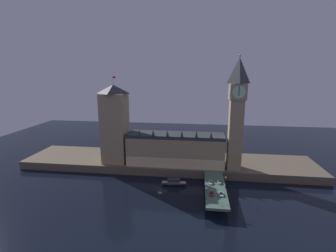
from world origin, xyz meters
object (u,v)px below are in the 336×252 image
Objects in this scene: victoria_tower at (115,124)px; pedestrian_near_rail at (207,191)px; clock_tower at (237,111)px; street_lamp_far at (205,171)px; street_lamp_near at (206,192)px; boat_upstream at (174,183)px; car_southbound_lead at (221,194)px; car_southbound_trail at (219,182)px; car_northbound_trail at (211,194)px; car_northbound_lead at (210,182)px; street_lamp_mid at (226,181)px.

pedestrian_near_rail is (66.65, -42.39, -27.61)m from victoria_tower.
clock_tower is 44.94m from street_lamp_far.
boat_upstream is (-19.87, 25.90, -8.48)m from street_lamp_near.
victoria_tower is 14.07× the size of car_southbound_lead.
victoria_tower is at bearing 149.35° from car_southbound_lead.
car_southbound_trail is at bearing 90.00° from car_southbound_lead.
clock_tower is at bearing 67.60° from car_northbound_trail.
clock_tower is 17.63× the size of car_southbound_trail.
car_southbound_trail is at bearing -21.47° from victoria_tower.
car_southbound_lead is at bearing 34.20° from street_lamp_near.
street_lamp_near is 29.45m from street_lamp_far.
car_southbound_lead is at bearing -30.65° from victoria_tower.
car_northbound_trail is at bearing -112.40° from clock_tower.
car_northbound_trail is 0.25× the size of boat_upstream.
clock_tower is at bearing -2.74° from victoria_tower.
clock_tower is 17.12× the size of car_southbound_lead.
car_southbound_lead is 8.13m from pedestrian_near_rail.
street_lamp_far is 21.65m from boat_upstream.
street_lamp_far is (-3.04, 9.98, 3.03)m from car_northbound_lead.
car_northbound_trail is 5.29m from car_southbound_lead.
pedestrian_near_rail is 27.89m from boat_upstream.
victoria_tower reaches higher than pedestrian_near_rail.
pedestrian_near_rail is at bearing -146.46° from street_lamp_mid.
street_lamp_near is 0.39× the size of boat_upstream.
clock_tower is 61.63m from street_lamp_near.
boat_upstream is at bearing 137.68° from pedestrian_near_rail.
street_lamp_near is (-19.68, -45.73, -36.33)m from clock_tower.
car_northbound_trail is 7.15m from street_lamp_near.
car_southbound_trail is (74.57, -29.32, -27.87)m from victoria_tower.
street_lamp_far reaches higher than boat_upstream.
car_northbound_trail is at bearing 60.41° from street_lamp_near.
street_lamp_near reaches higher than car_southbound_lead.
car_northbound_lead is 12.30m from pedestrian_near_rail.
car_northbound_trail is at bearing -109.21° from car_southbound_trail.
car_northbound_lead is at bearing 110.95° from car_southbound_lead.
street_lamp_mid reaches higher than car_northbound_trail.
victoria_tower is 86.94m from car_northbound_trail.
boat_upstream is (-31.23, 11.18, -8.53)m from street_lamp_mid.
pedestrian_near_rail is (-2.64, 2.10, 0.29)m from car_northbound_trail.
car_northbound_lead is at bearing -23.68° from victoria_tower.
pedestrian_near_rail is 0.26× the size of street_lamp_mid.
clock_tower is at bearing 63.27° from pedestrian_near_rail.
victoria_tower is 3.60× the size of boat_upstream.
street_lamp_far is at bearing 133.01° from car_southbound_trail.
pedestrian_near_rail is at bearing -42.32° from boat_upstream.
car_southbound_trail is 2.35× the size of pedestrian_near_rail.
car_northbound_lead is 1.03× the size of car_northbound_trail.
street_lamp_mid is at bearing -52.33° from street_lamp_far.
street_lamp_mid is at bearing 52.33° from street_lamp_near.
victoria_tower reaches higher than car_northbound_lead.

